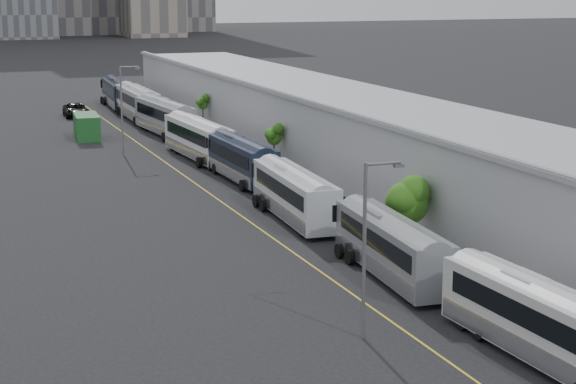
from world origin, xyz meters
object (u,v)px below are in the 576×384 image
bus_4 (295,199)px  bus_8 (138,106)px  street_lamp_near (368,238)px  bus_2 (542,329)px  street_lamp_far (123,104)px  bus_5 (240,162)px  suv (76,110)px  bus_9 (118,96)px  bus_7 (165,120)px  bus_3 (392,252)px  shipping_container (87,127)px  bus_6 (198,142)px

bus_4 → bus_8: (0.69, 55.19, 0.17)m
street_lamp_near → bus_2: bearing=-42.0°
bus_8 → street_lamp_far: (-6.53, -24.15, 3.30)m
bus_2 → bus_5: (0.09, 43.29, 0.03)m
street_lamp_far → suv: street_lamp_far is taller
bus_2 → bus_9: bus_9 is taller
bus_2 → bus_7: bus_7 is taller
street_lamp_near → bus_3: bearing=56.3°
street_lamp_far → bus_2: bearing=-83.7°
bus_7 → street_lamp_near: bearing=-100.3°
bus_2 → shipping_container: (-8.42, 70.52, -0.19)m
bus_5 → bus_6: bearing=91.0°
bus_9 → suv: size_ratio=2.13×
bus_6 → street_lamp_near: size_ratio=1.57×
bus_2 → bus_8: bearing=87.4°
street_lamp_near → street_lamp_far: bearing=90.6°
bus_6 → bus_4: bearing=-93.8°
bus_3 → bus_8: (0.48, 69.85, 0.23)m
bus_5 → bus_8: size_ratio=0.90×
bus_8 → bus_2: bearing=-89.8°
bus_2 → bus_7: size_ratio=0.91×
bus_3 → bus_5: 29.64m
shipping_container → bus_3: bearing=-77.1°
bus_6 → bus_9: size_ratio=1.01×
street_lamp_near → suv: street_lamp_near is taller
bus_5 → bus_7: bus_7 is taller
bus_2 → street_lamp_far: size_ratio=1.43×
bus_2 → bus_5: size_ratio=0.99×
bus_6 → suv: size_ratio=2.14×
bus_3 → shipping_container: size_ratio=2.05×
street_lamp_near → suv: (-0.79, 83.24, -4.06)m
street_lamp_near → street_lamp_far: street_lamp_far is taller
bus_4 → street_lamp_far: bearing=103.9°
street_lamp_near → shipping_container: 65.27m
bus_9 → street_lamp_far: 37.65m
bus_5 → bus_6: (-0.48, 11.29, 0.07)m
bus_3 → shipping_container: 57.42m
bus_7 → shipping_container: bus_7 is taller
bus_5 → shipping_container: bus_5 is taller
bus_5 → bus_9: 52.98m
bus_5 → bus_6: size_ratio=0.95×
shipping_container → suv: 18.20m
bus_7 → street_lamp_far: size_ratio=1.57×
bus_2 → bus_4: bus_4 is taller
shipping_container → street_lamp_near: bearing=-82.9°
street_lamp_far → shipping_container: 11.91m
bus_5 → suv: 45.87m
street_lamp_near → suv: 83.35m
bus_7 → bus_4: bearing=-96.1°
bus_6 → bus_7: (0.57, 15.68, 0.03)m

